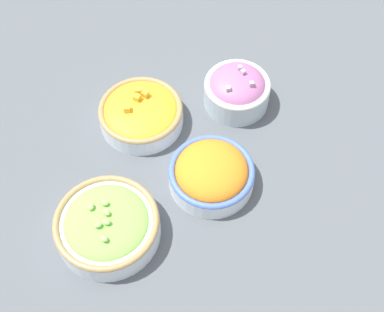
{
  "coord_description": "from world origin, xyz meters",
  "views": [
    {
      "loc": [
        0.53,
        0.12,
        0.87
      ],
      "look_at": [
        0.0,
        0.0,
        0.03
      ],
      "focal_mm": 50.0,
      "sensor_mm": 36.0,
      "label": 1
    }
  ],
  "objects_px": {
    "bowl_carrots": "(211,173)",
    "bowl_squash": "(141,113)",
    "bowl_red_onion": "(237,89)",
    "bowl_lettuce": "(107,225)"
  },
  "relations": [
    {
      "from": "bowl_carrots",
      "to": "bowl_squash",
      "type": "bearing_deg",
      "value": -122.87
    },
    {
      "from": "bowl_carrots",
      "to": "bowl_red_onion",
      "type": "distance_m",
      "value": 0.2
    },
    {
      "from": "bowl_red_onion",
      "to": "bowl_lettuce",
      "type": "distance_m",
      "value": 0.38
    },
    {
      "from": "bowl_carrots",
      "to": "bowl_lettuce",
      "type": "bearing_deg",
      "value": -47.06
    },
    {
      "from": "bowl_lettuce",
      "to": "bowl_carrots",
      "type": "bearing_deg",
      "value": 132.94
    },
    {
      "from": "bowl_carrots",
      "to": "bowl_squash",
      "type": "distance_m",
      "value": 0.2
    },
    {
      "from": "bowl_red_onion",
      "to": "bowl_lettuce",
      "type": "bearing_deg",
      "value": -25.6
    },
    {
      "from": "bowl_squash",
      "to": "bowl_red_onion",
      "type": "bearing_deg",
      "value": 118.01
    },
    {
      "from": "bowl_carrots",
      "to": "bowl_lettuce",
      "type": "xyz_separation_m",
      "value": [
        0.14,
        -0.15,
        0.0
      ]
    },
    {
      "from": "bowl_carrots",
      "to": "bowl_red_onion",
      "type": "height_order",
      "value": "bowl_red_onion"
    }
  ]
}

